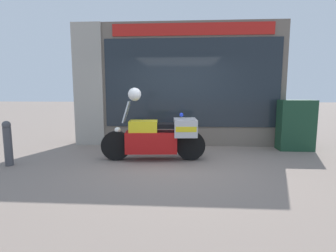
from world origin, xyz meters
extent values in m
plane|color=gray|center=(0.00, 0.00, 0.00)|extent=(60.00, 60.00, 0.00)
cube|color=#6B6056|center=(0.00, 2.00, 1.70)|extent=(5.85, 0.40, 3.39)
cube|color=#A39E93|center=(-2.50, 2.03, 1.70)|extent=(0.84, 0.55, 3.39)
cube|color=#1E262D|center=(0.38, 1.79, 1.75)|extent=(4.78, 0.02, 2.39)
cube|color=red|center=(0.38, 1.78, 3.16)|extent=(4.30, 0.03, 0.32)
cube|color=slate|center=(0.34, 2.01, 0.28)|extent=(4.56, 0.30, 0.55)
cube|color=silver|center=(0.34, 2.15, 1.18)|extent=(4.56, 0.02, 1.31)
cube|color=beige|center=(0.34, 2.01, 1.83)|extent=(4.56, 0.30, 0.02)
cube|color=black|center=(-1.26, 2.01, 1.87)|extent=(0.18, 0.04, 0.06)
cube|color=#B7B2A8|center=(-0.19, 2.01, 1.87)|extent=(0.18, 0.04, 0.06)
cube|color=navy|center=(0.88, 2.01, 1.87)|extent=(0.18, 0.04, 0.06)
cube|color=#195623|center=(1.95, 2.01, 1.87)|extent=(0.18, 0.04, 0.06)
cube|color=#2866B7|center=(-1.07, 1.94, 0.69)|extent=(0.19, 0.01, 0.27)
cube|color=#2D8E42|center=(0.34, 1.94, 0.69)|extent=(0.19, 0.03, 0.27)
cube|color=white|center=(1.76, 1.94, 0.69)|extent=(0.19, 0.04, 0.27)
cylinder|color=black|center=(-1.32, 0.18, 0.33)|extent=(0.67, 0.19, 0.66)
cylinder|color=black|center=(0.34, 0.31, 0.33)|extent=(0.67, 0.19, 0.66)
cube|color=#B71414|center=(-0.53, 0.24, 0.41)|extent=(1.16, 0.57, 0.47)
cube|color=yellow|center=(-0.70, 0.23, 0.75)|extent=(0.65, 0.48, 0.27)
cube|color=black|center=(-0.27, 0.26, 0.78)|extent=(0.68, 0.41, 0.10)
cube|color=#B7B7BC|center=(0.22, 0.30, 0.74)|extent=(0.54, 0.66, 0.38)
cube|color=yellow|center=(0.22, 0.30, 0.74)|extent=(0.49, 0.66, 0.11)
cube|color=#B2BCC6|center=(-1.07, 0.20, 1.09)|extent=(0.20, 0.35, 0.47)
sphere|color=white|center=(-1.27, 0.18, 0.68)|extent=(0.14, 0.14, 0.14)
sphere|color=blue|center=(0.14, 0.29, 1.02)|extent=(0.09, 0.09, 0.09)
cube|color=#193D28|center=(3.10, 1.48, 0.65)|extent=(0.87, 0.46, 1.31)
sphere|color=white|center=(-0.89, 0.21, 1.47)|extent=(0.29, 0.29, 0.29)
cylinder|color=#47474C|center=(-3.43, -0.39, 0.40)|extent=(0.16, 0.16, 0.80)
sphere|color=#47474C|center=(-3.43, -0.39, 0.85)|extent=(0.17, 0.17, 0.17)
camera|label=1|loc=(0.21, -5.47, 1.55)|focal=28.00mm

